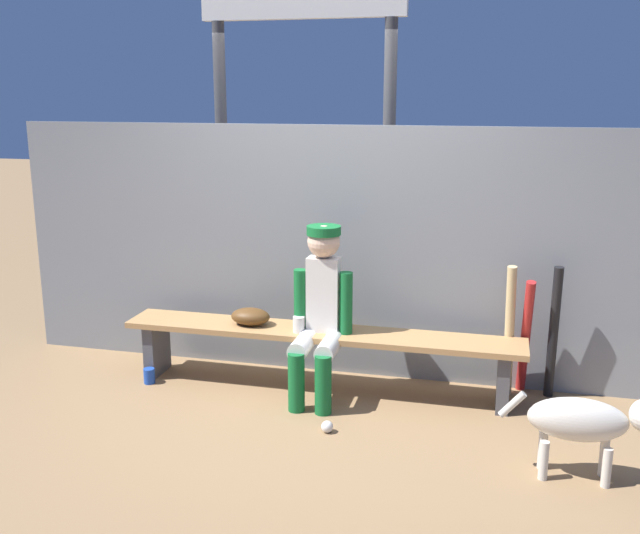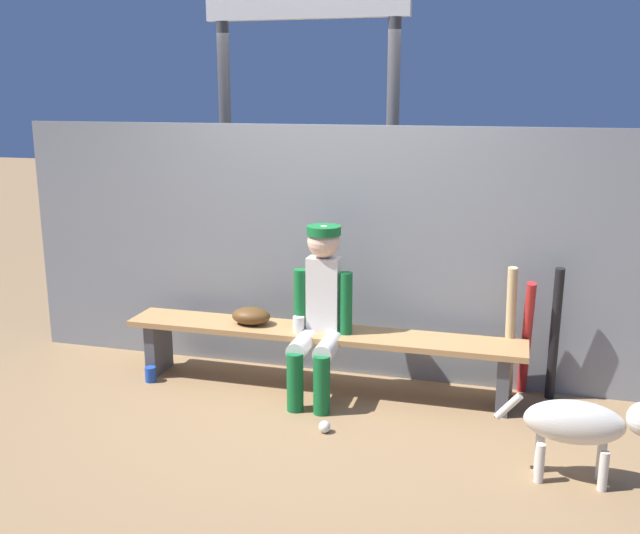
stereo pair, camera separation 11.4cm
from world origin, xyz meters
name	(u,v)px [view 1 (the left image)]	position (x,y,z in m)	size (l,w,h in m)	color
ground_plane	(320,389)	(0.00, 0.00, 0.00)	(30.00, 30.00, 0.00)	olive
chainlink_fence	(332,252)	(0.00, 0.37, 0.91)	(4.86, 0.03, 1.82)	gray
dugout_bench	(320,342)	(0.00, 0.00, 0.35)	(2.79, 0.36, 0.44)	#AD7F4C
player_seated	(320,308)	(0.03, -0.11, 0.63)	(0.41, 0.55, 1.17)	silver
baseball_glove	(250,316)	(-0.51, 0.00, 0.50)	(0.28, 0.20, 0.12)	#593819
bat_wood_natural	(509,332)	(1.27, 0.20, 0.47)	(0.06, 0.06, 0.93)	tan
bat_aluminum_red	(525,337)	(1.38, 0.24, 0.42)	(0.06, 0.06, 0.85)	#B22323
bat_aluminum_black	(553,333)	(1.56, 0.24, 0.47)	(0.06, 0.06, 0.93)	black
baseball	(327,427)	(0.21, -0.64, 0.04)	(0.07, 0.07, 0.07)	white
cup_on_ground	(149,376)	(-1.22, -0.20, 0.06)	(0.08, 0.08, 0.11)	#1E47AD
cup_on_bench	(299,324)	(-0.13, -0.07, 0.49)	(0.08, 0.08, 0.11)	silver
scoreboard	(308,12)	(-0.37, 1.11, 2.64)	(1.92, 0.27, 3.82)	#3F3F42
dog	(589,421)	(1.68, -0.83, 0.34)	(0.84, 0.20, 0.49)	beige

